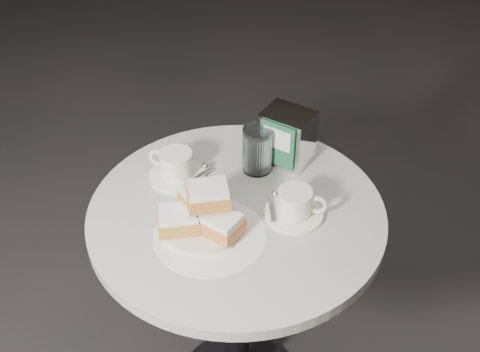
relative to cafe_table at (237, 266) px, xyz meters
name	(u,v)px	position (x,y,z in m)	size (l,w,h in m)	color
cafe_table	(237,266)	(0.00, 0.00, 0.00)	(0.70, 0.70, 0.74)	black
sugar_spill	(210,235)	(-0.02, -0.11, 0.20)	(0.25, 0.25, 0.00)	white
beignet_plate	(202,214)	(-0.04, -0.09, 0.24)	(0.23, 0.23, 0.12)	silver
coffee_cup_left	(176,166)	(-0.19, 0.05, 0.23)	(0.15, 0.14, 0.07)	white
coffee_cup_right	(295,205)	(0.13, 0.04, 0.23)	(0.16, 0.16, 0.07)	white
water_glass_left	(257,150)	(-0.02, 0.16, 0.26)	(0.09, 0.09, 0.12)	white
water_glass_right	(273,144)	(0.00, 0.22, 0.25)	(0.06, 0.06, 0.10)	white
napkin_dispenser	(287,137)	(0.04, 0.23, 0.27)	(0.13, 0.12, 0.14)	silver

